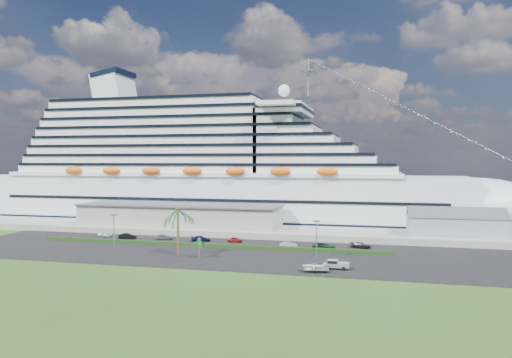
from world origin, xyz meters
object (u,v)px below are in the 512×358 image
(pickup_truck, at_px, (336,264))
(boat_trailer, at_px, (316,266))
(parked_car_3, at_px, (201,239))
(cruise_ship, at_px, (216,173))

(pickup_truck, bearing_deg, boat_trailer, -131.19)
(boat_trailer, bearing_deg, parked_car_3, 139.73)
(pickup_truck, relative_size, boat_trailer, 0.83)
(cruise_ship, distance_m, pickup_truck, 81.44)
(cruise_ship, xyz_separation_m, pickup_truck, (46.40, -65.09, -15.59))
(parked_car_3, distance_m, pickup_truck, 44.38)
(parked_car_3, bearing_deg, cruise_ship, -6.30)
(cruise_ship, relative_size, boat_trailer, 31.16)
(parked_car_3, bearing_deg, boat_trailer, -149.85)
(parked_car_3, height_order, boat_trailer, boat_trailer)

